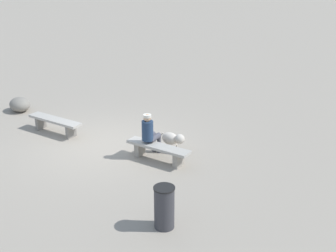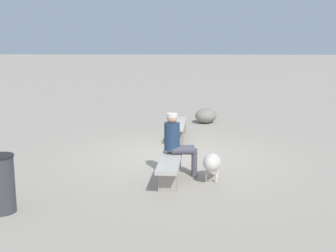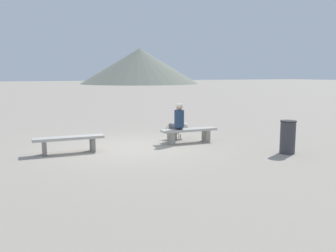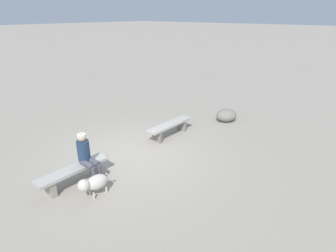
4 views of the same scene
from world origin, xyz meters
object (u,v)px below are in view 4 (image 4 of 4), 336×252
at_px(seated_person, 87,155).
at_px(dog, 94,183).
at_px(boulder, 226,115).
at_px(bench_left, 170,127).
at_px(bench_right, 74,173).

xyz_separation_m(seated_person, dog, (0.31, 0.66, -0.36)).
distance_m(seated_person, boulder, 5.87).
relative_size(seated_person, dog, 1.52).
xyz_separation_m(bench_left, boulder, (-2.47, 0.81, -0.10)).
distance_m(bench_left, bench_right, 3.69).
xyz_separation_m(bench_left, bench_right, (3.69, 0.01, -0.03)).
bearing_deg(seated_person, bench_right, -20.06).
relative_size(bench_right, dog, 2.22).
relative_size(bench_left, bench_right, 1.04).
height_order(seated_person, boulder, seated_person).
bearing_deg(boulder, dog, -0.24).
bearing_deg(dog, seated_person, -109.23).
distance_m(seated_person, dog, 0.81).
bearing_deg(bench_left, dog, 13.56).
bearing_deg(seated_person, boulder, 171.82).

